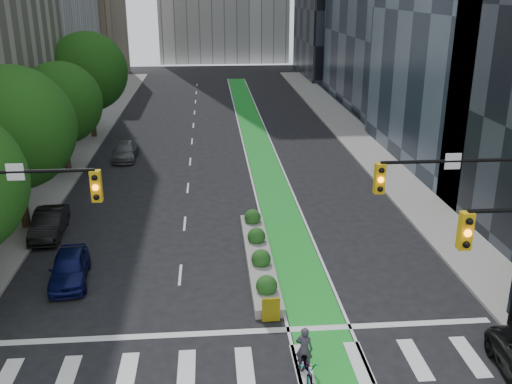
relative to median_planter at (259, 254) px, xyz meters
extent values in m
plane|color=black|center=(-1.20, -7.04, -0.37)|extent=(160.00, 160.00, 0.00)
cube|color=gray|center=(-13.00, 17.96, -0.30)|extent=(3.60, 90.00, 0.15)
cube|color=gray|center=(10.60, 17.96, -0.30)|extent=(3.60, 90.00, 0.15)
cube|color=green|center=(1.80, 22.96, -0.37)|extent=(2.20, 70.00, 0.01)
cylinder|color=black|center=(-12.20, 4.96, 2.15)|extent=(0.44, 0.44, 5.04)
sphere|color=#1C440E|center=(-12.20, 4.96, 5.21)|extent=(6.40, 6.40, 6.40)
cylinder|color=black|center=(-12.20, 14.96, 1.87)|extent=(0.44, 0.44, 4.48)
sphere|color=#1C440E|center=(-12.20, 14.96, 4.59)|extent=(5.60, 5.60, 5.60)
cylinder|color=black|center=(-12.20, 24.96, 2.20)|extent=(0.44, 0.44, 5.15)
sphere|color=#1C440E|center=(-12.20, 24.96, 5.33)|extent=(6.60, 6.60, 6.60)
cylinder|color=black|center=(-8.65, -6.54, 6.43)|extent=(5.50, 0.12, 0.12)
cube|color=gold|center=(-5.90, -6.54, 5.88)|extent=(0.34, 0.28, 1.05)
sphere|color=orange|center=(-5.90, -6.70, 5.88)|extent=(0.20, 0.20, 0.20)
cube|color=white|center=(-8.37, -6.57, 6.43)|extent=(0.55, 0.04, 0.55)
cylinder|color=black|center=(6.25, -6.54, 6.43)|extent=(5.50, 0.12, 0.12)
cube|color=gold|center=(3.50, -6.54, 5.88)|extent=(0.34, 0.28, 1.05)
sphere|color=orange|center=(3.50, -6.70, 5.88)|extent=(0.20, 0.20, 0.20)
cube|color=white|center=(5.97, -6.57, 6.43)|extent=(0.55, 0.04, 0.55)
cube|color=gold|center=(4.50, -11.04, 5.88)|extent=(0.34, 0.28, 1.05)
sphere|color=orange|center=(4.50, -11.20, 5.88)|extent=(0.20, 0.20, 0.20)
cube|color=gray|center=(0.00, -0.04, -0.17)|extent=(1.20, 10.00, 0.40)
cube|color=yellow|center=(0.00, -5.24, 0.18)|extent=(0.70, 0.12, 1.00)
sphere|color=#194C19|center=(0.00, -3.54, 0.28)|extent=(0.90, 0.90, 0.90)
sphere|color=#194C19|center=(0.00, -1.04, 0.28)|extent=(0.90, 0.90, 0.90)
sphere|color=#194C19|center=(0.00, 1.46, 0.28)|extent=(0.90, 0.90, 0.90)
sphere|color=#194C19|center=(0.00, 3.96, 0.28)|extent=(0.90, 0.90, 0.90)
imported|color=gray|center=(0.80, -8.83, 0.12)|extent=(0.71, 1.89, 0.98)
imported|color=#3B3743|center=(0.80, -8.24, 0.45)|extent=(0.70, 0.58, 1.64)
imported|color=#0B1044|center=(-8.52, -1.23, 0.30)|extent=(2.03, 4.10, 1.34)
imported|color=black|center=(-10.70, 3.96, 0.31)|extent=(1.68, 4.23, 1.37)
imported|color=#4F5154|center=(-8.64, 18.15, 0.24)|extent=(1.77, 4.24, 1.22)
camera|label=1|loc=(-2.18, -24.37, 11.94)|focal=40.00mm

